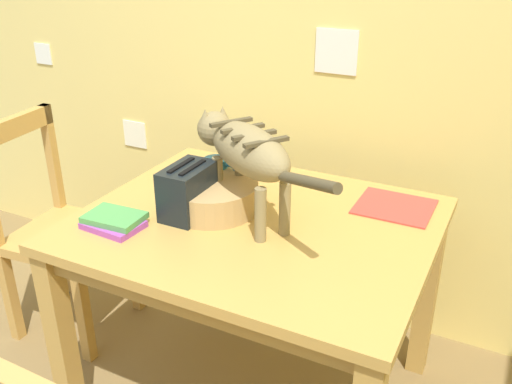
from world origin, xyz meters
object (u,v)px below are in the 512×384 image
(dining_table, at_px, (256,244))
(book_stack, at_px, (114,221))
(cat, at_px, (245,150))
(magazine, at_px, (395,207))
(wicker_basket, at_px, (212,196))
(toaster, at_px, (188,191))
(saucer_bowl, at_px, (217,187))
(coffee_mug, at_px, (217,171))
(wooden_chair_near, at_px, (59,230))

(dining_table, xyz_separation_m, book_stack, (-0.38, -0.25, 0.11))
(cat, bearing_deg, magazine, -23.90)
(dining_table, bearing_deg, cat, 161.53)
(wicker_basket, distance_m, toaster, 0.09)
(dining_table, relative_size, book_stack, 5.94)
(saucer_bowl, relative_size, wicker_basket, 0.66)
(magazine, bearing_deg, toaster, -149.01)
(coffee_mug, bearing_deg, cat, -34.02)
(coffee_mug, bearing_deg, wooden_chair_near, -171.74)
(saucer_bowl, height_order, magazine, saucer_bowl)
(cat, bearing_deg, wooden_chair_near, 122.56)
(coffee_mug, bearing_deg, book_stack, -112.39)
(saucer_bowl, height_order, wicker_basket, wicker_basket)
(wicker_basket, height_order, wooden_chair_near, wooden_chair_near)
(saucer_bowl, height_order, toaster, toaster)
(coffee_mug, bearing_deg, magazine, 14.46)
(dining_table, height_order, wooden_chair_near, wooden_chair_near)
(dining_table, xyz_separation_m, wooden_chair_near, (-0.95, 0.03, -0.20))
(cat, xyz_separation_m, book_stack, (-0.34, -0.26, -0.21))
(saucer_bowl, relative_size, toaster, 1.03)
(dining_table, distance_m, wooden_chair_near, 0.97)
(dining_table, height_order, cat, cat)
(saucer_bowl, bearing_deg, book_stack, -111.93)
(dining_table, bearing_deg, magazine, 37.30)
(toaster, bearing_deg, saucer_bowl, 93.44)
(dining_table, relative_size, saucer_bowl, 5.49)
(coffee_mug, height_order, toaster, toaster)
(saucer_bowl, bearing_deg, wicker_basket, -65.10)
(dining_table, bearing_deg, wicker_basket, 178.65)
(dining_table, relative_size, toaster, 5.68)
(dining_table, distance_m, book_stack, 0.47)
(dining_table, bearing_deg, toaster, -163.32)
(cat, height_order, wooden_chair_near, cat)
(book_stack, distance_m, wicker_basket, 0.33)
(saucer_bowl, height_order, book_stack, book_stack)
(cat, xyz_separation_m, magazine, (0.43, 0.28, -0.23))
(magazine, distance_m, book_stack, 0.94)
(book_stack, relative_size, wicker_basket, 0.61)
(magazine, height_order, book_stack, book_stack)
(saucer_bowl, bearing_deg, dining_table, -30.65)
(toaster, relative_size, wooden_chair_near, 0.21)
(book_stack, height_order, wicker_basket, wicker_basket)
(dining_table, relative_size, wicker_basket, 3.63)
(cat, xyz_separation_m, toaster, (-0.17, -0.08, -0.14))
(magazine, relative_size, toaster, 1.27)
(magazine, relative_size, wooden_chair_near, 0.27)
(book_stack, xyz_separation_m, wicker_basket, (0.22, 0.25, 0.03))
(cat, bearing_deg, book_stack, 161.68)
(coffee_mug, relative_size, wicker_basket, 0.42)
(toaster, bearing_deg, cat, 25.66)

